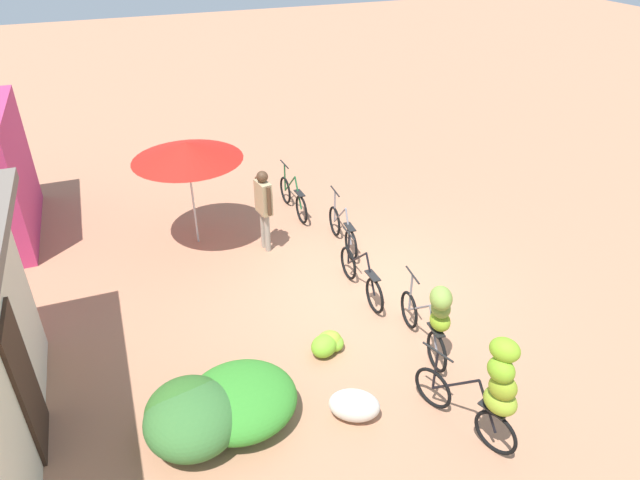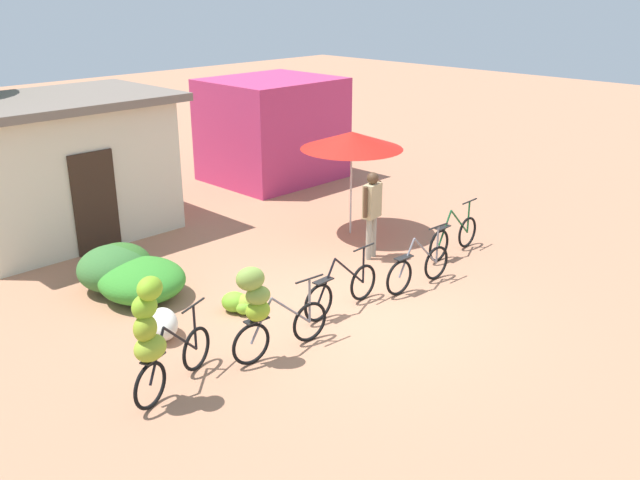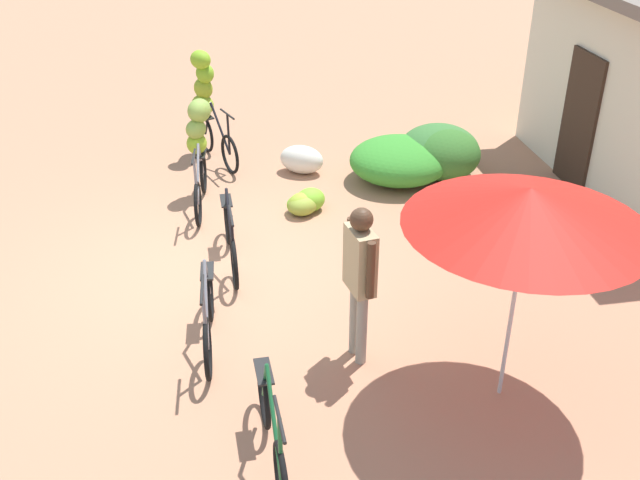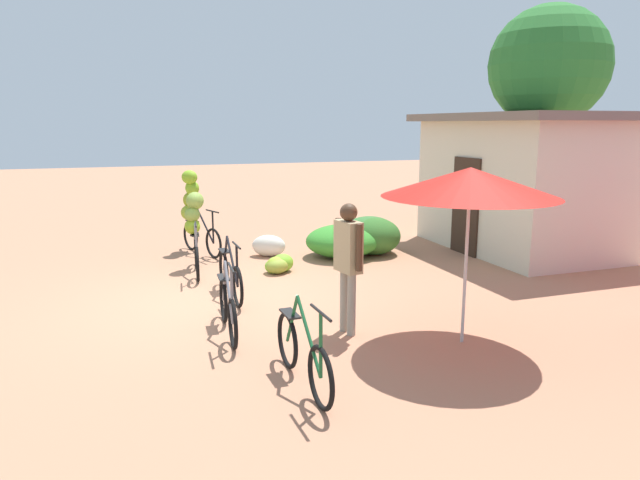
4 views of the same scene
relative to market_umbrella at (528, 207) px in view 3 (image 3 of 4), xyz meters
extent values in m
plane|color=#B17859|center=(-2.76, -2.54, -2.00)|extent=(60.00, 60.00, 0.00)
cube|color=#332319|center=(-4.26, 2.81, -1.00)|extent=(0.90, 0.06, 2.00)
ellipsoid|color=#3A7033|center=(-4.98, 0.98, -1.61)|extent=(1.25, 1.24, 0.77)
ellipsoid|color=#378B2C|center=(-4.84, 0.31, -1.67)|extent=(1.41, 1.52, 0.65)
ellipsoid|color=#346927|center=(-4.83, 1.01, -1.61)|extent=(1.07, 1.12, 0.77)
cylinder|color=beige|center=(0.00, 0.00, -0.95)|extent=(0.04, 0.04, 2.10)
cone|color=red|center=(0.00, 0.00, 0.00)|extent=(2.11, 2.11, 0.35)
torus|color=black|center=(-5.56, -2.20, -1.69)|extent=(0.60, 0.26, 0.62)
torus|color=black|center=(-6.50, -2.54, -1.69)|extent=(0.60, 0.26, 0.62)
cylinder|color=black|center=(-6.34, -2.48, -1.37)|extent=(0.37, 0.16, 0.65)
cylinder|color=black|center=(-5.87, -2.31, -1.37)|extent=(0.65, 0.26, 0.66)
cylinder|color=black|center=(-5.56, -2.20, -1.03)|extent=(0.48, 0.20, 0.03)
cylinder|color=black|center=(-5.56, -2.20, -1.36)|extent=(0.04, 0.04, 0.65)
cube|color=black|center=(-6.41, -2.51, -1.35)|extent=(0.39, 0.25, 0.02)
ellipsoid|color=#8EA92D|center=(-6.45, -2.55, -1.17)|extent=(0.51, 0.45, 0.33)
ellipsoid|color=olive|center=(-6.48, -2.52, -0.91)|extent=(0.44, 0.42, 0.33)
ellipsoid|color=#7AAE25|center=(-6.43, -2.48, -0.65)|extent=(0.41, 0.37, 0.31)
ellipsoid|color=#80B425|center=(-6.37, -2.53, -0.41)|extent=(0.47, 0.44, 0.29)
torus|color=black|center=(-3.91, -2.74, -1.69)|extent=(0.62, 0.11, 0.62)
torus|color=black|center=(-4.95, -2.63, -1.69)|extent=(0.62, 0.11, 0.62)
cylinder|color=slate|center=(-4.77, -2.65, -1.39)|extent=(0.40, 0.08, 0.61)
cylinder|color=slate|center=(-4.25, -2.70, -1.39)|extent=(0.70, 0.11, 0.62)
cylinder|color=black|center=(-3.91, -2.74, -0.99)|extent=(0.50, 0.08, 0.03)
cylinder|color=slate|center=(-3.91, -2.74, -1.34)|extent=(0.04, 0.04, 0.69)
cube|color=black|center=(-4.84, -2.64, -1.34)|extent=(0.37, 0.18, 0.02)
ellipsoid|color=#83AA25|center=(-4.85, -2.69, -1.19)|extent=(0.39, 0.32, 0.29)
ellipsoid|color=olive|center=(-4.84, -2.68, -0.97)|extent=(0.42, 0.38, 0.27)
ellipsoid|color=#81A141|center=(-4.90, -2.61, -0.72)|extent=(0.48, 0.44, 0.33)
torus|color=black|center=(-2.29, -2.36, -1.68)|extent=(0.63, 0.06, 0.63)
torus|color=black|center=(-3.37, -2.38, -1.68)|extent=(0.63, 0.06, 0.63)
cylinder|color=black|center=(-3.18, -2.38, -1.37)|extent=(0.41, 0.04, 0.65)
cylinder|color=black|center=(-2.64, -2.37, -1.37)|extent=(0.72, 0.05, 0.66)
cylinder|color=black|center=(-2.29, -2.36, -1.06)|extent=(0.50, 0.04, 0.03)
cylinder|color=black|center=(-2.29, -2.36, -1.37)|extent=(0.04, 0.04, 0.63)
cube|color=black|center=(-3.26, -2.38, -1.34)|extent=(0.36, 0.15, 0.02)
torus|color=black|center=(-0.74, -2.73, -1.68)|extent=(0.63, 0.09, 0.63)
torus|color=black|center=(-1.72, -2.67, -1.68)|extent=(0.63, 0.09, 0.63)
cylinder|color=slate|center=(-1.55, -2.68, -1.37)|extent=(0.38, 0.06, 0.64)
cylinder|color=slate|center=(-1.06, -2.71, -1.37)|extent=(0.66, 0.08, 0.65)
cylinder|color=black|center=(-0.74, -2.73, -0.99)|extent=(0.50, 0.06, 0.03)
cylinder|color=slate|center=(-0.74, -2.73, -1.34)|extent=(0.04, 0.04, 0.69)
cube|color=black|center=(-1.62, -2.68, -1.34)|extent=(0.37, 0.16, 0.02)
torus|color=black|center=(0.00, -2.26, -1.68)|extent=(0.63, 0.07, 0.63)
cylinder|color=#19592D|center=(0.18, -2.26, -1.37)|extent=(0.39, 0.05, 0.63)
cylinder|color=#19592D|center=(0.69, -2.24, -1.37)|extent=(0.69, 0.06, 0.64)
cylinder|color=black|center=(1.02, -2.23, -1.03)|extent=(0.50, 0.05, 0.03)
cylinder|color=#19592D|center=(1.02, -2.23, -1.36)|extent=(0.04, 0.04, 0.65)
cube|color=black|center=(0.10, -2.26, -1.34)|extent=(0.36, 0.15, 0.02)
ellipsoid|color=#97B632|center=(-4.00, -1.32, -1.84)|extent=(0.43, 0.46, 0.31)
ellipsoid|color=#7BC02F|center=(-4.00, -1.36, -1.87)|extent=(0.43, 0.39, 0.25)
ellipsoid|color=#75B92C|center=(-4.08, -1.18, -1.83)|extent=(0.54, 0.56, 0.33)
ellipsoid|color=#8EA537|center=(-3.98, -1.30, -1.85)|extent=(0.58, 0.59, 0.29)
ellipsoid|color=silver|center=(-5.38, -1.11, -1.78)|extent=(0.73, 0.83, 0.44)
cylinder|color=gray|center=(-0.86, -1.24, -1.58)|extent=(0.11, 0.11, 0.82)
cylinder|color=gray|center=(-0.68, -1.21, -1.58)|extent=(0.11, 0.11, 0.82)
cube|color=tan|center=(-0.77, -1.23, -0.84)|extent=(0.43, 0.27, 0.65)
cylinder|color=#4C3321|center=(-1.01, -1.27, -0.81)|extent=(0.08, 0.08, 0.59)
cylinder|color=#4C3321|center=(-0.52, -1.19, -0.81)|extent=(0.08, 0.08, 0.59)
sphere|color=#4C3321|center=(-0.77, -1.23, -0.41)|extent=(0.22, 0.22, 0.22)
camera|label=1|loc=(-10.22, 1.26, 4.07)|focal=31.82mm
camera|label=2|loc=(-10.27, -9.21, 3.00)|focal=38.68mm
camera|label=3|loc=(5.00, -2.62, 2.74)|focal=40.98mm
camera|label=4|loc=(5.75, -3.90, 0.67)|focal=31.99mm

